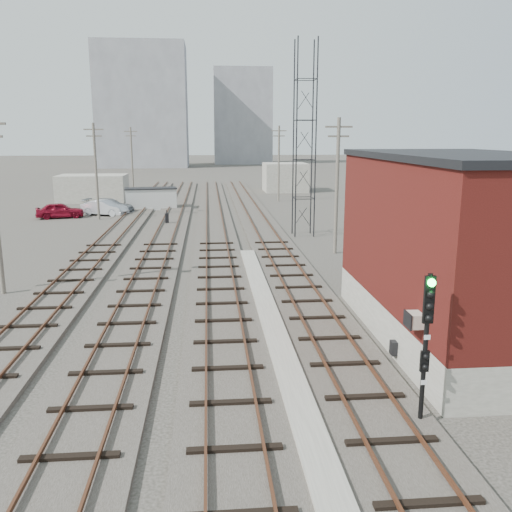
{
  "coord_description": "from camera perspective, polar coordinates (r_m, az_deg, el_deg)",
  "views": [
    {
      "loc": [
        -2.04,
        -7.48,
        7.84
      ],
      "look_at": [
        0.19,
        17.75,
        2.2
      ],
      "focal_mm": 38.0,
      "sensor_mm": 36.0,
      "label": 1
    }
  ],
  "objects": [
    {
      "name": "apartment_left",
      "position": [
        143.55,
        -11.85,
        15.16
      ],
      "size": [
        22.0,
        14.0,
        30.0
      ],
      "primitive_type": "cube",
      "color": "gray",
      "rests_on": "ground"
    },
    {
      "name": "ground",
      "position": [
        67.96,
        -3.32,
        5.91
      ],
      "size": [
        320.0,
        320.0,
        0.0
      ],
      "primitive_type": "plane",
      "color": "#282621",
      "rests_on": "ground"
    },
    {
      "name": "signal_mast",
      "position": [
        15.3,
        17.51,
        -8.16
      ],
      "size": [
        0.4,
        0.42,
        4.33
      ],
      "color": "gray",
      "rests_on": "ground"
    },
    {
      "name": "utility_pole_right_a",
      "position": [
        36.62,
        8.53,
        7.65
      ],
      "size": [
        1.8,
        0.24,
        9.0
      ],
      "color": "#595147",
      "rests_on": "ground"
    },
    {
      "name": "shed_left",
      "position": [
        69.19,
        -16.79,
        6.85
      ],
      "size": [
        8.0,
        5.0,
        3.2
      ],
      "primitive_type": "cube",
      "color": "gray",
      "rests_on": "ground"
    },
    {
      "name": "brick_building",
      "position": [
        22.09,
        20.63,
        0.75
      ],
      "size": [
        6.54,
        12.2,
        7.22
      ],
      "color": "gray",
      "rests_on": "ground"
    },
    {
      "name": "site_trailer",
      "position": [
        60.13,
        -11.0,
        5.97
      ],
      "size": [
        5.82,
        3.17,
        2.33
      ],
      "rotation": [
        0.0,
        0.0,
        0.14
      ],
      "color": "silver",
      "rests_on": "ground"
    },
    {
      "name": "shed_right",
      "position": [
        78.48,
        3.08,
        8.27
      ],
      "size": [
        6.0,
        6.0,
        4.0
      ],
      "primitive_type": "cube",
      "color": "gray",
      "rests_on": "ground"
    },
    {
      "name": "platform_curb",
      "position": [
        22.96,
        1.6,
        -7.07
      ],
      "size": [
        0.9,
        28.0,
        0.26
      ],
      "primitive_type": "cube",
      "color": "gray",
      "rests_on": "ground"
    },
    {
      "name": "apartment_right",
      "position": [
        157.88,
        -1.45,
        14.43
      ],
      "size": [
        16.0,
        12.0,
        26.0
      ],
      "primitive_type": "cube",
      "color": "gray",
      "rests_on": "ground"
    },
    {
      "name": "utility_pole_left_b",
      "position": [
        53.6,
        -16.5,
        8.8
      ],
      "size": [
        1.8,
        0.24,
        9.0
      ],
      "color": "#595147",
      "rests_on": "ground"
    },
    {
      "name": "utility_pole_left_c",
      "position": [
        78.24,
        -12.93,
        10.02
      ],
      "size": [
        1.8,
        0.24,
        9.0
      ],
      "color": "#595147",
      "rests_on": "ground"
    },
    {
      "name": "track_right",
      "position": [
        47.34,
        0.52,
        3.15
      ],
      "size": [
        3.2,
        90.0,
        0.39
      ],
      "color": "#332D28",
      "rests_on": "ground"
    },
    {
      "name": "car_red",
      "position": [
        56.03,
        -19.94,
        4.55
      ],
      "size": [
        4.75,
        2.77,
        1.52
      ],
      "primitive_type": "imported",
      "rotation": [
        0.0,
        0.0,
        1.8
      ],
      "color": "maroon",
      "rests_on": "ground"
    },
    {
      "name": "car_grey",
      "position": [
        58.13,
        -15.18,
        5.12
      ],
      "size": [
        5.54,
        3.23,
        1.51
      ],
      "primitive_type": "imported",
      "rotation": [
        0.0,
        0.0,
        1.34
      ],
      "color": "slate",
      "rests_on": "ground"
    },
    {
      "name": "track_left",
      "position": [
        47.71,
        -14.0,
        2.85
      ],
      "size": [
        3.2,
        90.0,
        0.39
      ],
      "color": "#332D28",
      "rests_on": "ground"
    },
    {
      "name": "car_silver",
      "position": [
        56.55,
        -15.64,
        4.91
      ],
      "size": [
        4.94,
        3.31,
        1.54
      ],
      "primitive_type": "imported",
      "rotation": [
        0.0,
        0.0,
        1.17
      ],
      "color": "#B4B8BD",
      "rests_on": "ground"
    },
    {
      "name": "track_mid_left",
      "position": [
        47.25,
        -9.2,
        2.97
      ],
      "size": [
        3.2,
        90.0,
        0.39
      ],
      "color": "#332D28",
      "rests_on": "ground"
    },
    {
      "name": "lattice_tower",
      "position": [
        43.14,
        5.12,
        12.06
      ],
      "size": [
        1.6,
        1.6,
        15.0
      ],
      "color": "black",
      "rests_on": "ground"
    },
    {
      "name": "utility_pole_right_b",
      "position": [
        66.1,
        2.41,
        9.91
      ],
      "size": [
        1.8,
        0.24,
        9.0
      ],
      "color": "#595147",
      "rests_on": "ground"
    },
    {
      "name": "switch_stand",
      "position": [
        49.12,
        -9.37,
        3.91
      ],
      "size": [
        0.37,
        0.37,
        1.27
      ],
      "rotation": [
        0.0,
        0.0,
        0.3
      ],
      "color": "black",
      "rests_on": "ground"
    },
    {
      "name": "track_mid_right",
      "position": [
        47.12,
        -4.34,
        3.08
      ],
      "size": [
        3.2,
        90.0,
        0.39
      ],
      "color": "#332D28",
      "rests_on": "ground"
    }
  ]
}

